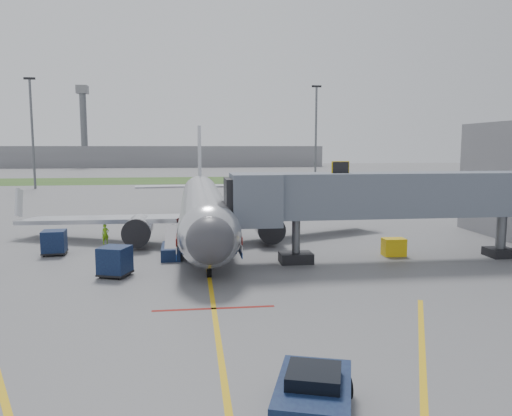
{
  "coord_description": "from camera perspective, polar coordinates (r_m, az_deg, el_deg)",
  "views": [
    {
      "loc": [
        -1.0,
        -27.67,
        7.89
      ],
      "look_at": [
        3.89,
        9.88,
        3.2
      ],
      "focal_mm": 35.0,
      "sensor_mm": 36.0,
      "label": 1
    }
  ],
  "objects": [
    {
      "name": "ground",
      "position": [
        28.79,
        -5.21,
        -8.87
      ],
      "size": [
        400.0,
        400.0,
        0.0
      ],
      "primitive_type": "plane",
      "color": "#565659",
      "rests_on": "ground"
    },
    {
      "name": "grass_strip",
      "position": [
        117.94,
        -6.93,
        3.18
      ],
      "size": [
        300.0,
        25.0,
        0.01
      ],
      "primitive_type": "cube",
      "color": "#2D4C1E",
      "rests_on": "ground"
    },
    {
      "name": "apron_markings",
      "position": [
        21.78,
        -4.43,
        -14.19
      ],
      "size": [
        21.52,
        50.0,
        0.01
      ],
      "color": "gold",
      "rests_on": "ground"
    },
    {
      "name": "airliner",
      "position": [
        43.25,
        -6.04,
        0.06
      ],
      "size": [
        32.1,
        35.67,
        10.25
      ],
      "color": "silver",
      "rests_on": "ground"
    },
    {
      "name": "jet_bridge",
      "position": [
        35.66,
        15.49,
        1.3
      ],
      "size": [
        25.3,
        4.0,
        6.9
      ],
      "color": "slate",
      "rests_on": "ground"
    },
    {
      "name": "light_mast_left",
      "position": [
        101.93,
        -24.2,
        8.07
      ],
      "size": [
        2.0,
        0.44,
        20.4
      ],
      "color": "#595B60",
      "rests_on": "ground"
    },
    {
      "name": "light_mast_right",
      "position": [
        105.95,
        6.86,
        8.57
      ],
      "size": [
        2.0,
        0.44,
        20.4
      ],
      "color": "#595B60",
      "rests_on": "ground"
    },
    {
      "name": "distant_terminal",
      "position": [
        197.92,
        -10.08,
        5.83
      ],
      "size": [
        120.0,
        14.0,
        8.0
      ],
      "primitive_type": "cube",
      "color": "slate",
      "rests_on": "ground"
    },
    {
      "name": "control_tower",
      "position": [
        196.81,
        -19.11,
        9.43
      ],
      "size": [
        4.0,
        4.0,
        30.0
      ],
      "color": "#595B60",
      "rests_on": "ground"
    },
    {
      "name": "pushback_tug",
      "position": [
        15.67,
        6.59,
        -20.67
      ],
      "size": [
        3.13,
        3.99,
        1.46
      ],
      "color": "#0B1333",
      "rests_on": "ground"
    },
    {
      "name": "baggage_cart_b",
      "position": [
        31.71,
        -15.83,
        -5.88
      ],
      "size": [
        2.19,
        2.19,
        1.84
      ],
      "color": "#0B1333",
      "rests_on": "ground"
    },
    {
      "name": "baggage_cart_c",
      "position": [
        39.38,
        -22.06,
        -3.67
      ],
      "size": [
        1.79,
        1.79,
        1.8
      ],
      "color": "#0B1333",
      "rests_on": "ground"
    },
    {
      "name": "belt_loader",
      "position": [
        36.35,
        -9.67,
        -4.78
      ],
      "size": [
        1.38,
        4.12,
        2.0
      ],
      "color": "#0B1333",
      "rests_on": "ground"
    },
    {
      "name": "ground_power_cart",
      "position": [
        37.61,
        15.47,
        -4.33
      ],
      "size": [
        1.61,
        1.1,
        1.27
      ],
      "color": "yellow",
      "rests_on": "ground"
    },
    {
      "name": "ramp_worker",
      "position": [
        42.29,
        -16.83,
        -2.87
      ],
      "size": [
        0.71,
        0.63,
        1.63
      ],
      "primitive_type": "imported",
      "rotation": [
        0.0,
        0.0,
        0.52
      ],
      "color": "#7CCA17",
      "rests_on": "ground"
    }
  ]
}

